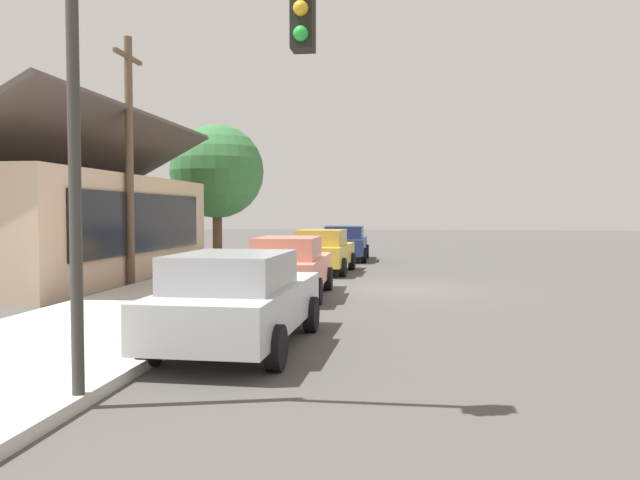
# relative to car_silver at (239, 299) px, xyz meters

# --- Properties ---
(ground_plane) EXTENTS (120.00, 120.00, 0.00)m
(ground_plane) POSITION_rel_car_silver_xyz_m (8.36, -2.61, -0.82)
(ground_plane) COLOR #4C4947
(sidewalk_curb) EXTENTS (60.00, 4.20, 0.16)m
(sidewalk_curb) POSITION_rel_car_silver_xyz_m (8.36, 2.99, -0.74)
(sidewalk_curb) COLOR beige
(sidewalk_curb) RESTS_ON ground
(car_silver) EXTENTS (4.81, 2.17, 1.59)m
(car_silver) POSITION_rel_car_silver_xyz_m (0.00, 0.00, 0.00)
(car_silver) COLOR silver
(car_silver) RESTS_ON ground
(car_coral) EXTENTS (4.66, 2.04, 1.59)m
(car_coral) POSITION_rel_car_silver_xyz_m (6.30, 0.29, -0.00)
(car_coral) COLOR #EA8C75
(car_coral) RESTS_ON ground
(car_mustard) EXTENTS (4.49, 2.11, 1.59)m
(car_mustard) POSITION_rel_car_silver_xyz_m (12.89, 0.25, -0.00)
(car_mustard) COLOR gold
(car_mustard) RESTS_ON ground
(car_navy) EXTENTS (4.57, 2.15, 1.59)m
(car_navy) POSITION_rel_car_silver_xyz_m (18.95, 0.01, -0.00)
(car_navy) COLOR navy
(car_navy) RESTS_ON ground
(storefront_building) EXTENTS (12.90, 7.61, 5.49)m
(storefront_building) POSITION_rel_car_silver_xyz_m (9.82, 9.38, 1.04)
(storefront_building) COLOR #CCB293
(storefront_building) RESTS_ON ground
(shade_tree) EXTENTS (4.35, 4.35, 6.29)m
(shade_tree) POSITION_rel_car_silver_xyz_m (18.73, 5.99, 3.28)
(shade_tree) COLOR brown
(shade_tree) RESTS_ON ground
(traffic_light_main) EXTENTS (0.37, 2.79, 5.20)m
(traffic_light_main) POSITION_rel_car_silver_xyz_m (-3.35, -0.07, 2.67)
(traffic_light_main) COLOR #383833
(traffic_light_main) RESTS_ON ground
(utility_pole_wooden) EXTENTS (1.80, 0.24, 7.50)m
(utility_pole_wooden) POSITION_rel_car_silver_xyz_m (8.34, 5.59, 3.11)
(utility_pole_wooden) COLOR brown
(utility_pole_wooden) RESTS_ON ground
(fire_hydrant_red) EXTENTS (0.22, 0.22, 0.71)m
(fire_hydrant_red) POSITION_rel_car_silver_xyz_m (8.50, 1.59, -0.32)
(fire_hydrant_red) COLOR red
(fire_hydrant_red) RESTS_ON sidewalk_curb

